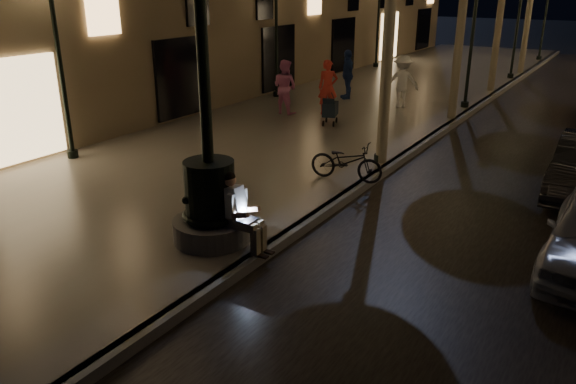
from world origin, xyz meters
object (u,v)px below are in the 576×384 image
Objects in this scene: fountain_lamppost at (210,188)px; pedestrian_white at (402,81)px; lamp_left_b at (276,19)px; lamp_left_a at (57,41)px; lamp_curb_b at (474,23)px; lamp_left_c at (379,9)px; bicycle at (346,161)px; seated_man_laptop at (238,209)px; lamp_curb_d at (547,6)px; stroller at (330,109)px; lamp_curb_a at (386,42)px; pedestrian_red at (328,87)px; pedestrian_blue at (347,74)px; pedestrian_pink at (285,87)px; lamp_curb_c at (519,13)px.

pedestrian_white is at bearing 96.05° from fountain_lamppost.
pedestrian_white is (5.05, 0.74, -2.08)m from lamp_left_b.
fountain_lamppost reaches higher than lamp_left_a.
lamp_left_b is at bearing -164.27° from lamp_curb_b.
lamp_left_c is 19.26m from bicycle.
lamp_curb_d is (0.09, 30.00, 2.31)m from seated_man_laptop.
pedestrian_white is 1.09× the size of bicycle.
lamp_left_a is at bearing -104.23° from lamp_curb_d.
lamp_curb_a is at bearing -61.65° from stroller.
lamp_curb_d is at bearing 88.66° from fountain_lamppost.
seated_man_laptop is 0.29× the size of lamp_left_b.
pedestrian_red is (-3.11, 10.24, -0.07)m from fountain_lamppost.
pedestrian_blue is at bearing 23.65° from lamp_left_b.
bicycle is at bearing -14.43° from pedestrian_blue.
lamp_curb_a is at bearing -40.20° from lamp_left_b.
lamp_curb_d is 2.56× the size of pedestrian_pink.
stroller is 4.00m from pedestrian_white.
lamp_curb_c is at bearing 88.18° from fountain_lamppost.
lamp_left_a is 2.56× the size of pedestrian_pink.
lamp_left_c is 2.51× the size of pedestrian_blue.
fountain_lamppost reaches higher than pedestrian_blue.
lamp_curb_c is 12.26m from lamp_left_b.
seated_man_laptop is at bearing -72.32° from lamp_left_c.
pedestrian_white is (5.05, 10.74, -2.08)m from lamp_left_a.
pedestrian_white is (1.76, 2.50, 0.01)m from pedestrian_red.
lamp_curb_c is 13.66m from pedestrian_pink.
fountain_lamppost is 1.08× the size of lamp_left_a.
lamp_left_b is (-6.40, 12.00, 2.02)m from fountain_lamppost.
lamp_left_c is at bearing 13.92° from bicycle.
lamp_left_a and lamp_left_c have the same top height.
lamp_left_b reaches higher than pedestrian_red.
fountain_lamppost reaches higher than lamp_curb_a.
stroller is at bearing -98.05° from lamp_curb_d.
lamp_left_b is (-7.10, 6.00, 0.00)m from lamp_curb_a.
lamp_curb_a is 9.30m from lamp_left_b.
fountain_lamppost is at bearing -73.78° from lamp_left_c.
pedestrian_blue is at bearing 108.54° from seated_man_laptop.
lamp_curb_a is at bearing 29.40° from lamp_left_a.
stroller is at bearing 24.34° from bicycle.
lamp_curb_d is at bearing -98.77° from pedestrian_pink.
fountain_lamppost is 13.68m from pedestrian_blue.
lamp_left_a reaches higher than pedestrian_blue.
lamp_curb_c is 1.00× the size of lamp_curb_d.
lamp_curb_c is at bearing 0.00° from lamp_left_c.
lamp_curb_c is 17.94m from bicycle.
pedestrian_blue is at bearing 18.68° from bicycle.
fountain_lamppost is 2.77× the size of pedestrian_pink.
lamp_curb_b is 1.00× the size of lamp_curb_c.
lamp_curb_a is 1.00× the size of lamp_curb_d.
pedestrian_pink reaches higher than stroller.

